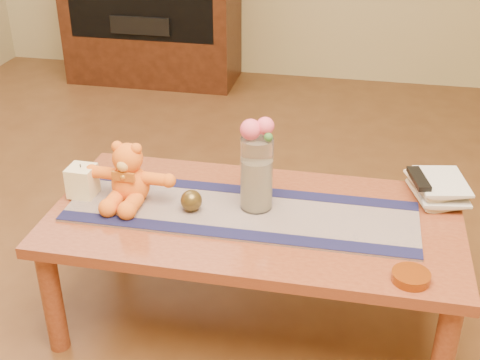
% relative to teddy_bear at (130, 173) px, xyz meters
% --- Properties ---
extents(floor, '(5.50, 5.50, 0.00)m').
position_rel_teddy_bear_xyz_m(floor, '(0.44, -0.01, -0.56)').
color(floor, '#502F16').
rests_on(floor, ground).
extents(coffee_table_top, '(1.40, 0.70, 0.04)m').
position_rel_teddy_bear_xyz_m(coffee_table_top, '(0.44, -0.01, -0.13)').
color(coffee_table_top, maroon).
rests_on(coffee_table_top, floor).
extents(table_leg_fl, '(0.07, 0.07, 0.41)m').
position_rel_teddy_bear_xyz_m(table_leg_fl, '(-0.20, -0.30, -0.36)').
color(table_leg_fl, maroon).
rests_on(table_leg_fl, floor).
extents(table_leg_fr, '(0.07, 0.07, 0.41)m').
position_rel_teddy_bear_xyz_m(table_leg_fr, '(1.08, -0.30, -0.36)').
color(table_leg_fr, maroon).
rests_on(table_leg_fr, floor).
extents(table_leg_bl, '(0.07, 0.07, 0.41)m').
position_rel_teddy_bear_xyz_m(table_leg_bl, '(-0.20, 0.28, -0.36)').
color(table_leg_bl, maroon).
rests_on(table_leg_bl, floor).
extents(table_leg_br, '(0.07, 0.07, 0.41)m').
position_rel_teddy_bear_xyz_m(table_leg_br, '(1.08, 0.28, -0.36)').
color(table_leg_br, maroon).
rests_on(table_leg_br, floor).
extents(persian_runner, '(1.20, 0.36, 0.01)m').
position_rel_teddy_bear_xyz_m(persian_runner, '(0.39, -0.00, -0.11)').
color(persian_runner, '#1A204A').
rests_on(persian_runner, coffee_table_top).
extents(runner_border_near, '(1.20, 0.07, 0.00)m').
position_rel_teddy_bear_xyz_m(runner_border_near, '(0.40, -0.15, -0.10)').
color(runner_border_near, '#14143C').
rests_on(runner_border_near, persian_runner).
extents(runner_border_far, '(1.20, 0.07, 0.00)m').
position_rel_teddy_bear_xyz_m(runner_border_far, '(0.39, 0.14, -0.10)').
color(runner_border_far, '#14143C').
rests_on(runner_border_far, persian_runner).
extents(teddy_bear, '(0.32, 0.27, 0.21)m').
position_rel_teddy_bear_xyz_m(teddy_bear, '(0.00, 0.00, 0.00)').
color(teddy_bear, orange).
rests_on(teddy_bear, persian_runner).
extents(pillar_candle, '(0.09, 0.09, 0.11)m').
position_rel_teddy_bear_xyz_m(pillar_candle, '(-0.18, -0.00, -0.05)').
color(pillar_candle, '#FFEEBB').
rests_on(pillar_candle, persian_runner).
extents(candle_wick, '(0.00, 0.00, 0.01)m').
position_rel_teddy_bear_xyz_m(candle_wick, '(-0.18, -0.00, 0.01)').
color(candle_wick, black).
rests_on(candle_wick, pillar_candle).
extents(glass_vase, '(0.11, 0.11, 0.26)m').
position_rel_teddy_bear_xyz_m(glass_vase, '(0.44, 0.04, 0.03)').
color(glass_vase, silver).
rests_on(glass_vase, persian_runner).
extents(potpourri_fill, '(0.09, 0.09, 0.18)m').
position_rel_teddy_bear_xyz_m(potpourri_fill, '(0.44, 0.04, -0.01)').
color(potpourri_fill, beige).
rests_on(potpourri_fill, glass_vase).
extents(rose_left, '(0.07, 0.07, 0.07)m').
position_rel_teddy_bear_xyz_m(rose_left, '(0.42, 0.03, 0.19)').
color(rose_left, '#E65170').
rests_on(rose_left, glass_vase).
extents(rose_right, '(0.06, 0.06, 0.06)m').
position_rel_teddy_bear_xyz_m(rose_right, '(0.47, 0.04, 0.20)').
color(rose_right, '#E65170').
rests_on(rose_right, glass_vase).
extents(blue_flower_back, '(0.04, 0.04, 0.04)m').
position_rel_teddy_bear_xyz_m(blue_flower_back, '(0.45, 0.07, 0.18)').
color(blue_flower_back, '#5155AF').
rests_on(blue_flower_back, glass_vase).
extents(blue_flower_side, '(0.04, 0.04, 0.04)m').
position_rel_teddy_bear_xyz_m(blue_flower_side, '(0.41, 0.06, 0.18)').
color(blue_flower_side, '#5155AF').
rests_on(blue_flower_side, glass_vase).
extents(leaf_sprig, '(0.03, 0.03, 0.03)m').
position_rel_teddy_bear_xyz_m(leaf_sprig, '(0.48, 0.02, 0.17)').
color(leaf_sprig, '#33662D').
rests_on(leaf_sprig, glass_vase).
extents(bronze_ball, '(0.10, 0.10, 0.07)m').
position_rel_teddy_bear_xyz_m(bronze_ball, '(0.23, -0.03, -0.07)').
color(bronze_ball, '#52401B').
rests_on(bronze_ball, persian_runner).
extents(book_bottom, '(0.22, 0.26, 0.02)m').
position_rel_teddy_bear_xyz_m(book_bottom, '(0.98, 0.22, -0.10)').
color(book_bottom, beige).
rests_on(book_bottom, coffee_table_top).
extents(book_lower, '(0.20, 0.25, 0.02)m').
position_rel_teddy_bear_xyz_m(book_lower, '(0.99, 0.22, -0.08)').
color(book_lower, beige).
rests_on(book_lower, book_bottom).
extents(book_upper, '(0.23, 0.27, 0.02)m').
position_rel_teddy_bear_xyz_m(book_upper, '(0.98, 0.22, -0.06)').
color(book_upper, beige).
rests_on(book_upper, book_lower).
extents(book_top, '(0.20, 0.25, 0.02)m').
position_rel_teddy_bear_xyz_m(book_top, '(0.99, 0.22, -0.05)').
color(book_top, beige).
rests_on(book_top, book_upper).
extents(tv_remote, '(0.08, 0.17, 0.02)m').
position_rel_teddy_bear_xyz_m(tv_remote, '(0.99, 0.21, -0.03)').
color(tv_remote, black).
rests_on(tv_remote, book_top).
extents(amber_dish, '(0.11, 0.11, 0.03)m').
position_rel_teddy_bear_xyz_m(amber_dish, '(0.95, -0.27, -0.10)').
color(amber_dish, '#BF5914').
rests_on(amber_dish, coffee_table_top).
extents(media_cabinet, '(1.20, 0.50, 1.10)m').
position_rel_teddy_bear_xyz_m(media_cabinet, '(-0.76, 2.47, -0.01)').
color(media_cabinet, black).
rests_on(media_cabinet, floor).
extents(stereo_lower, '(0.42, 0.28, 0.12)m').
position_rel_teddy_bear_xyz_m(stereo_lower, '(-0.76, 2.34, -0.10)').
color(stereo_lower, black).
rests_on(stereo_lower, media_cabinet).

